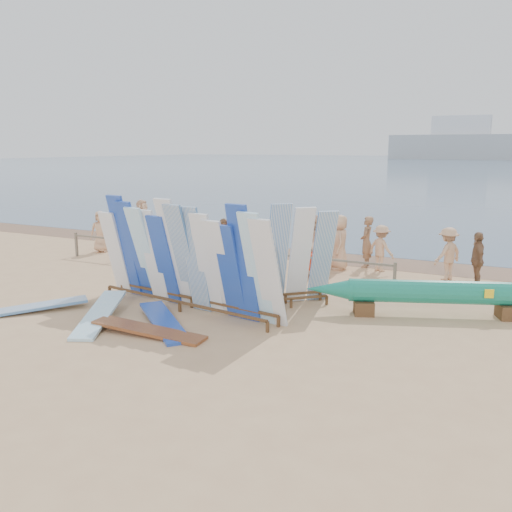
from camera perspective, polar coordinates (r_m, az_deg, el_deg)
The scene contains 28 objects.
ground at distance 15.64m, azimuth -10.32°, elevation -3.89°, with size 160.00×160.00×0.00m, color tan.
ocean at distance 140.38m, azimuth 23.11°, elevation 8.85°, with size 320.00×240.00×0.02m, color #435B77.
wet_sand_strip at distance 21.67m, azimuth 1.12°, elevation 0.56°, with size 40.00×2.60×0.01m, color #7F5E47.
distant_ship at distance 193.19m, azimuth 20.68°, elevation 11.06°, with size 45.00×8.00×14.00m.
fence at distance 17.92m, azimuth -4.66°, elevation 0.28°, with size 12.08×0.08×0.90m.
main_surfboard_rack at distance 13.68m, azimuth -7.50°, elevation -0.48°, with size 5.74×1.60×2.85m.
side_surfboard_rack at distance 13.96m, azimuth 3.54°, elevation -0.36°, with size 2.23×2.13×2.72m.
outrigger_canoe at distance 13.92m, azimuth 18.44°, elevation -3.76°, with size 6.10×2.74×0.90m.
vendor_table at distance 13.56m, azimuth -0.36°, elevation -4.40°, with size 1.02×0.86×1.15m.
flat_board_e at distance 14.84m, azimuth -22.54°, elevation -5.43°, with size 0.56×2.70×0.07m, color silver.
flat_board_a at distance 13.46m, azimuth -16.10°, elevation -6.68°, with size 0.56×2.70×0.07m, color #95D1EF.
flat_board_c at distance 12.33m, azimuth -11.24°, elevation -8.12°, with size 0.56×2.70×0.07m, color brown.
flat_board_d at distance 12.82m, azimuth -9.65°, elevation -7.30°, with size 0.56×2.70×0.07m, color #2347B1.
beach_chair_left at distance 18.41m, azimuth -2.99°, elevation -0.68°, with size 0.54×0.56×0.77m.
beach_chair_right at distance 18.95m, azimuth -2.39°, elevation -0.16°, with size 0.82×0.83×0.96m.
stroller at distance 17.49m, azimuth 6.06°, elevation -0.83°, with size 0.70×0.83×0.96m.
beachgoer_11 at distance 24.21m, azimuth -11.85°, elevation 3.68°, with size 1.71×0.55×1.84m, color beige.
beachgoer_0 at distance 22.14m, azimuth -16.03°, elevation 2.49°, with size 0.80×0.38×1.63m, color tan.
beachgoer_3 at distance 20.42m, azimuth -1.25°, elevation 2.14°, with size 1.02×0.42×1.57m, color tan.
beachgoer_7 at distance 18.97m, azimuth 11.56°, elevation 1.47°, with size 0.64×0.35×1.76m, color #8C6042.
beachgoer_4 at distance 18.71m, azimuth -3.42°, elevation 1.43°, with size 0.99×0.43×1.68m, color #8C6042.
beachgoer_extra_0 at distance 17.79m, azimuth 19.53°, elevation 0.22°, with size 1.07×0.44×1.65m, color tan.
beachgoer_1 at distance 21.84m, azimuth -6.61°, elevation 2.87°, with size 0.63×0.34×1.72m, color #8C6042.
beachgoer_6 at distance 18.45m, azimuth 8.78°, elevation 1.45°, with size 0.91×0.43×1.86m, color tan.
beachgoer_9 at distance 18.45m, azimuth 13.03°, elevation 0.80°, with size 1.00×0.41×1.55m, color tan.
beachgoer_10 at distance 17.15m, azimuth 22.23°, elevation -0.37°, with size 0.97×0.42×1.66m, color #8C6042.
beachgoer_extra_1 at distance 24.22m, azimuth -13.59°, elevation 3.41°, with size 0.99×0.43×1.68m, color #8C6042.
beachgoer_8 at distance 18.31m, azimuth 6.49°, elevation 1.42°, with size 0.90×0.43×1.84m, color beige.
Camera 1 is at (9.14, -12.02, 4.08)m, focal length 38.00 mm.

